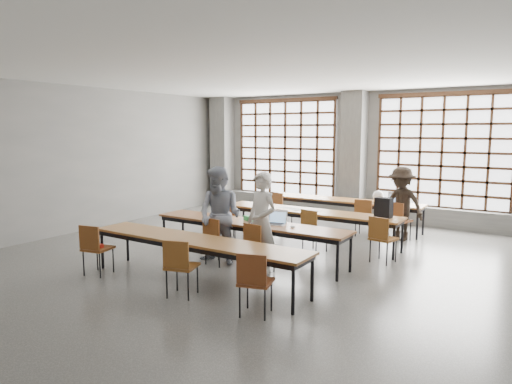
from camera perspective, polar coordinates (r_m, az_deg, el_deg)
floor at (r=8.50m, az=-0.97°, el=-9.01°), size 11.00×11.00×0.00m
ceiling at (r=8.21m, az=-1.03°, el=15.09°), size 11.00×11.00×0.00m
wall_back at (r=13.10m, az=12.52°, el=4.48°), size 10.00×0.00×10.00m
wall_left at (r=11.70m, az=-21.86°, el=3.75°), size 0.00×11.00×11.00m
column_left at (r=15.02m, az=-4.24°, el=5.03°), size 0.60×0.55×3.50m
column_mid at (r=12.84m, az=12.09°, el=4.43°), size 0.60×0.55×3.50m
window_left at (r=13.96m, az=3.69°, el=5.45°), size 3.32×0.12×3.00m
window_right at (r=12.42m, az=22.23°, el=4.62°), size 3.32×0.12×3.00m
sill_ledge at (r=13.08m, az=12.02°, el=-2.13°), size 9.80×0.35×0.50m
desk_row_a at (r=11.66m, az=10.69°, el=-1.22°), size 4.00×0.70×0.73m
desk_row_b at (r=9.93m, az=6.67°, el=-2.67°), size 4.00×0.70×0.73m
desk_row_c at (r=8.65m, az=-0.90°, el=-4.17°), size 4.00×0.70×0.73m
desk_row_d at (r=7.39m, az=-7.56°, el=-6.31°), size 4.00×0.70×0.73m
chair_back_left at (r=11.73m, az=3.07°, el=-1.67°), size 0.52×0.52×0.88m
chair_back_mid at (r=10.82m, az=13.38°, el=-2.67°), size 0.45×0.45×0.88m
chair_back_right at (r=10.60m, az=17.32°, el=-3.03°), size 0.52×0.53×0.88m
chair_mid_left at (r=10.24m, az=-3.03°, el=-3.05°), size 0.46×0.46×0.88m
chair_mid_centre at (r=9.24m, az=7.07°, el=-4.28°), size 0.50×0.50×0.88m
chair_mid_right at (r=8.74m, az=15.41°, el=-5.19°), size 0.50×0.50×0.88m
chair_front_left at (r=8.36m, az=-5.07°, el=-5.53°), size 0.46×0.47×0.88m
chair_front_right at (r=7.85m, az=0.13°, el=-6.36°), size 0.49×0.49×0.88m
chair_near_left at (r=8.19m, az=-19.53°, el=-6.22°), size 0.50×0.50×0.88m
chair_near_mid at (r=6.82m, az=-9.53°, el=-8.64°), size 0.52×0.53×0.88m
chair_near_right at (r=6.06m, az=-0.23°, el=-10.64°), size 0.52×0.52×0.88m
student_male at (r=7.88m, az=0.72°, el=-3.81°), size 0.72×0.56×1.74m
student_female at (r=8.38m, az=-4.51°, el=-2.97°), size 0.92×0.74×1.79m
student_back at (r=10.66m, az=17.69°, el=-1.40°), size 1.19×0.87×1.65m
laptop_front at (r=8.44m, az=2.57°, el=-3.60°), size 0.41×0.36×0.26m
laptop_back at (r=11.32m, az=17.14°, el=-1.04°), size 0.45×0.43×0.26m
mouse at (r=8.14m, az=4.61°, el=-4.34°), size 0.10×0.07×0.04m
green_box at (r=8.72m, az=-0.88°, el=-3.33°), size 0.27×0.18×0.09m
phone at (r=8.46m, az=-0.26°, el=-3.94°), size 0.13×0.07×0.01m
paper_sheet_a at (r=10.24m, az=3.78°, el=-1.95°), size 0.31×0.23×0.00m
paper_sheet_b at (r=10.01m, az=5.00°, el=-2.18°), size 0.36×0.33×0.00m
paper_sheet_c at (r=9.88m, az=7.19°, el=-2.35°), size 0.32×0.24×0.00m
backpack at (r=9.36m, az=15.66°, el=-1.90°), size 0.34×0.24×0.40m
plastic_bag at (r=11.37m, az=15.02°, el=-0.51°), size 0.27×0.23×0.29m
red_pouch at (r=8.26m, az=-19.16°, el=-6.35°), size 0.21×0.10×0.06m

